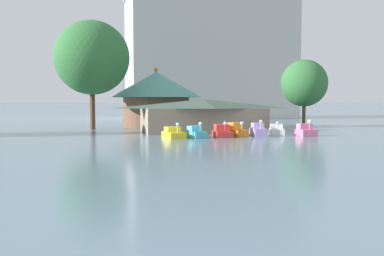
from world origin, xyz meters
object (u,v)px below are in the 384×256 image
pedal_boat_white (277,131)px  boathouse (203,115)px  background_building_block (209,56)px  pedal_boat_cyan (196,133)px  green_roof_pavilion (156,95)px  shoreline_tree_mid (92,58)px  pedal_boat_pink (306,131)px  pedal_boat_red (222,132)px  shoreline_tree_right (304,83)px  pedal_boat_yellow (174,134)px  pedal_boat_lavender (258,131)px  pedal_boat_orange (236,131)px

pedal_boat_white → boathouse: bearing=-116.1°
background_building_block → pedal_boat_cyan: bearing=-106.8°
background_building_block → boathouse: bearing=-106.3°
green_roof_pavilion → shoreline_tree_mid: bearing=-155.7°
pedal_boat_pink → pedal_boat_red: bearing=-91.8°
shoreline_tree_right → background_building_block: background_building_block is taller
boathouse → shoreline_tree_mid: (-12.75, 7.95, 7.22)m
pedal_boat_yellow → pedal_boat_lavender: size_ratio=1.09×
pedal_boat_white → background_building_block: (5.87, 49.12, 12.88)m
pedal_boat_orange → pedal_boat_red: bearing=-83.3°
pedal_boat_orange → background_building_block: (10.74, 49.88, 12.79)m
pedal_boat_lavender → green_roof_pavilion: green_roof_pavilion is taller
shoreline_tree_mid → boathouse: bearing=-31.9°
pedal_boat_cyan → green_roof_pavilion: bearing=166.6°
pedal_boat_orange → boathouse: bearing=177.1°
pedal_boat_white → background_building_block: background_building_block is taller
pedal_boat_orange → shoreline_tree_mid: size_ratio=0.19×
pedal_boat_cyan → green_roof_pavilion: green_roof_pavilion is taller
pedal_boat_pink → boathouse: (-8.97, 8.54, 1.51)m
pedal_boat_yellow → pedal_boat_cyan: size_ratio=1.23×
boathouse → shoreline_tree_mid: 16.67m
pedal_boat_white → shoreline_tree_right: bearing=161.1°
pedal_boat_orange → pedal_boat_white: bearing=82.9°
pedal_boat_red → green_roof_pavilion: green_roof_pavilion is taller
boathouse → pedal_boat_yellow: bearing=-122.7°
pedal_boat_cyan → boathouse: bearing=144.7°
pedal_boat_orange → boathouse: (-1.70, 7.28, 1.47)m
pedal_boat_red → shoreline_tree_right: (16.42, 14.24, 5.68)m
pedal_boat_cyan → pedal_boat_lavender: 7.07m
pedal_boat_yellow → pedal_boat_pink: (14.11, -0.52, 0.08)m
pedal_boat_orange → green_roof_pavilion: 20.43m
pedal_boat_white → pedal_boat_red: bearing=-58.6°
pedal_boat_yellow → pedal_boat_pink: bearing=79.7°
pedal_boat_orange → pedal_boat_lavender: (2.39, -0.14, -0.01)m
pedal_boat_orange → shoreline_tree_mid: (-14.45, 15.22, 8.69)m
pedal_boat_lavender → pedal_boat_red: bearing=-74.0°
pedal_boat_red → boathouse: bearing=-176.6°
pedal_boat_cyan → pedal_boat_lavender: size_ratio=0.88×
boathouse → pedal_boat_pink: bearing=-43.6°
pedal_boat_pink → shoreline_tree_mid: size_ratio=0.16×
pedal_boat_red → background_building_block: size_ratio=0.08×
pedal_boat_lavender → pedal_boat_yellow: bearing=-78.5°
pedal_boat_cyan → green_roof_pavilion: size_ratio=0.20×
pedal_boat_red → shoreline_tree_mid: size_ratio=0.20×
pedal_boat_red → green_roof_pavilion: 20.75m
background_building_block → green_roof_pavilion: bearing=-117.9°
pedal_boat_white → shoreline_tree_right: 17.06m
pedal_boat_red → shoreline_tree_right: size_ratio=0.30×
pedal_boat_orange → shoreline_tree_right: (14.67, 13.51, 5.62)m
pedal_boat_cyan → pedal_boat_lavender: bearing=81.1°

